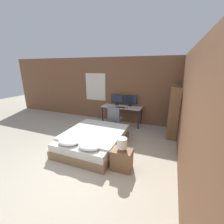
{
  "coord_description": "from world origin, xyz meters",
  "views": [
    {
      "loc": [
        1.75,
        -2.28,
        2.31
      ],
      "look_at": [
        -0.16,
        2.5,
        0.75
      ],
      "focal_mm": 24.0,
      "sensor_mm": 36.0,
      "label": 1
    }
  ],
  "objects_px": {
    "desk": "(122,109)",
    "keyboard": "(120,107)",
    "bookshelf": "(174,110)",
    "monitor_right": "(130,100)",
    "nightstand": "(122,159)",
    "computer_mouse": "(127,108)",
    "office_chair": "(115,120)",
    "bed": "(93,140)",
    "bedside_lamp": "(122,143)",
    "monitor_left": "(117,99)"
  },
  "relations": [
    {
      "from": "desk",
      "to": "nightstand",
      "type": "bearing_deg",
      "value": -71.72
    },
    {
      "from": "desk",
      "to": "keyboard",
      "type": "distance_m",
      "value": 0.22
    },
    {
      "from": "office_chair",
      "to": "computer_mouse",
      "type": "bearing_deg",
      "value": 58.55
    },
    {
      "from": "bed",
      "to": "nightstand",
      "type": "distance_m",
      "value": 1.27
    },
    {
      "from": "nightstand",
      "to": "office_chair",
      "type": "distance_m",
      "value": 2.26
    },
    {
      "from": "office_chair",
      "to": "keyboard",
      "type": "bearing_deg",
      "value": 86.44
    },
    {
      "from": "nightstand",
      "to": "monitor_left",
      "type": "bearing_deg",
      "value": 112.04
    },
    {
      "from": "bed",
      "to": "desk",
      "type": "height_order",
      "value": "desk"
    },
    {
      "from": "bed",
      "to": "computer_mouse",
      "type": "relative_size",
      "value": 29.2
    },
    {
      "from": "bed",
      "to": "office_chair",
      "type": "distance_m",
      "value": 1.43
    },
    {
      "from": "desk",
      "to": "monitor_left",
      "type": "bearing_deg",
      "value": 145.08
    },
    {
      "from": "nightstand",
      "to": "monitor_left",
      "type": "relative_size",
      "value": 0.93
    },
    {
      "from": "bed",
      "to": "bookshelf",
      "type": "xyz_separation_m",
      "value": [
        2.14,
        1.66,
        0.71
      ]
    },
    {
      "from": "bed",
      "to": "computer_mouse",
      "type": "bearing_deg",
      "value": 76.34
    },
    {
      "from": "keyboard",
      "to": "computer_mouse",
      "type": "xyz_separation_m",
      "value": [
        0.28,
        0.0,
        0.01
      ]
    },
    {
      "from": "bedside_lamp",
      "to": "monitor_left",
      "type": "bearing_deg",
      "value": 112.04
    },
    {
      "from": "bedside_lamp",
      "to": "bed",
      "type": "bearing_deg",
      "value": 149.62
    },
    {
      "from": "nightstand",
      "to": "bookshelf",
      "type": "height_order",
      "value": "bookshelf"
    },
    {
      "from": "monitor_left",
      "to": "nightstand",
      "type": "bearing_deg",
      "value": -67.96
    },
    {
      "from": "bookshelf",
      "to": "monitor_right",
      "type": "bearing_deg",
      "value": 158.51
    },
    {
      "from": "bedside_lamp",
      "to": "office_chair",
      "type": "distance_m",
      "value": 2.28
    },
    {
      "from": "computer_mouse",
      "to": "bookshelf",
      "type": "xyz_separation_m",
      "value": [
        1.68,
        -0.26,
        0.17
      ]
    },
    {
      "from": "monitor_right",
      "to": "keyboard",
      "type": "height_order",
      "value": "monitor_right"
    },
    {
      "from": "bedside_lamp",
      "to": "monitor_right",
      "type": "bearing_deg",
      "value": 101.93
    },
    {
      "from": "bedside_lamp",
      "to": "monitor_right",
      "type": "xyz_separation_m",
      "value": [
        -0.63,
        2.96,
        0.34
      ]
    },
    {
      "from": "monitor_right",
      "to": "bookshelf",
      "type": "xyz_separation_m",
      "value": [
        1.67,
        -0.66,
        -0.06
      ]
    },
    {
      "from": "bed",
      "to": "bedside_lamp",
      "type": "distance_m",
      "value": 1.34
    },
    {
      "from": "bedside_lamp",
      "to": "desk",
      "type": "relative_size",
      "value": 0.18
    },
    {
      "from": "nightstand",
      "to": "computer_mouse",
      "type": "relative_size",
      "value": 7.04
    },
    {
      "from": "keyboard",
      "to": "bookshelf",
      "type": "xyz_separation_m",
      "value": [
        1.96,
        -0.26,
        0.18
      ]
    },
    {
      "from": "bed",
      "to": "monitor_left",
      "type": "relative_size",
      "value": 3.84
    },
    {
      "from": "monitor_right",
      "to": "bed",
      "type": "bearing_deg",
      "value": -101.52
    },
    {
      "from": "monitor_right",
      "to": "bookshelf",
      "type": "distance_m",
      "value": 1.8
    },
    {
      "from": "bedside_lamp",
      "to": "computer_mouse",
      "type": "bearing_deg",
      "value": 103.83
    },
    {
      "from": "bed",
      "to": "nightstand",
      "type": "xyz_separation_m",
      "value": [
        1.1,
        -0.64,
        0.01
      ]
    },
    {
      "from": "bed",
      "to": "keyboard",
      "type": "relative_size",
      "value": 5.36
    },
    {
      "from": "nightstand",
      "to": "monitor_right",
      "type": "relative_size",
      "value": 0.93
    },
    {
      "from": "desk",
      "to": "monitor_left",
      "type": "height_order",
      "value": "monitor_left"
    },
    {
      "from": "monitor_left",
      "to": "office_chair",
      "type": "distance_m",
      "value": 1.13
    },
    {
      "from": "nightstand",
      "to": "desk",
      "type": "bearing_deg",
      "value": 108.28
    },
    {
      "from": "bed",
      "to": "bedside_lamp",
      "type": "xyz_separation_m",
      "value": [
        1.1,
        -0.64,
        0.43
      ]
    },
    {
      "from": "monitor_left",
      "to": "keyboard",
      "type": "distance_m",
      "value": 0.54
    },
    {
      "from": "desk",
      "to": "keyboard",
      "type": "height_order",
      "value": "keyboard"
    },
    {
      "from": "nightstand",
      "to": "bed",
      "type": "bearing_deg",
      "value": 149.62
    },
    {
      "from": "bed",
      "to": "monitor_right",
      "type": "relative_size",
      "value": 3.84
    },
    {
      "from": "desk",
      "to": "computer_mouse",
      "type": "relative_size",
      "value": 23.07
    },
    {
      "from": "bedside_lamp",
      "to": "bookshelf",
      "type": "height_order",
      "value": "bookshelf"
    },
    {
      "from": "bed",
      "to": "monitor_right",
      "type": "distance_m",
      "value": 2.49
    },
    {
      "from": "bedside_lamp",
      "to": "monitor_left",
      "type": "distance_m",
      "value": 3.21
    },
    {
      "from": "computer_mouse",
      "to": "bookshelf",
      "type": "bearing_deg",
      "value": -8.86
    }
  ]
}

